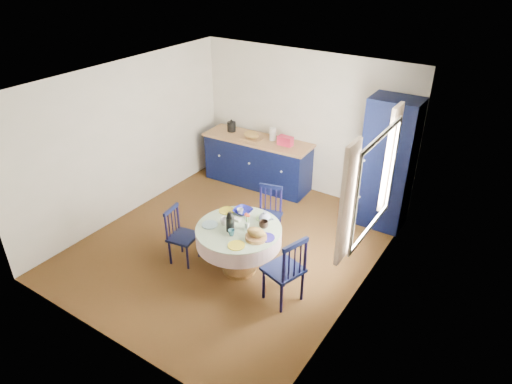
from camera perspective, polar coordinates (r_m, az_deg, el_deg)
floor at (r=6.96m, az=-3.28°, el=-6.65°), size 4.50×4.50×0.00m
ceiling at (r=5.86m, az=-3.98°, el=13.58°), size 4.50×4.50×0.00m
wall_back at (r=8.07m, az=6.04°, el=8.57°), size 4.00×0.02×2.50m
wall_left at (r=7.58m, az=-15.91°, el=6.21°), size 0.02×4.50×2.50m
wall_right at (r=5.49m, az=13.46°, el=-2.62°), size 0.02×4.50×2.50m
window at (r=5.62m, az=14.45°, el=1.26°), size 0.10×1.74×1.45m
kitchen_counter at (r=8.43m, az=0.21°, el=3.91°), size 2.06×0.73×1.15m
pantry_cabinet at (r=7.24m, az=16.12°, el=3.30°), size 0.74×0.54×2.09m
dining_table at (r=6.15m, az=-2.07°, el=-5.45°), size 1.15×1.15×0.98m
chair_left at (r=6.51m, az=-9.38°, el=-5.33°), size 0.41×0.43×0.84m
chair_far at (r=6.85m, az=1.49°, el=-2.78°), size 0.47×0.46×0.88m
chair_right at (r=5.71m, az=3.75°, el=-9.64°), size 0.53×0.54×0.98m
mug_a at (r=6.14m, az=-3.93°, el=-3.70°), size 0.12×0.12×0.10m
mug_b at (r=5.92m, az=-3.08°, el=-5.10°), size 0.09×0.09×0.08m
mug_c at (r=6.06m, az=0.97°, el=-4.08°), size 0.13×0.13×0.10m
mug_d at (r=6.36m, az=-1.98°, el=-2.45°), size 0.09×0.09×0.08m
cobalt_bowl at (r=6.38m, az=-1.65°, el=-2.43°), size 0.26×0.26×0.06m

